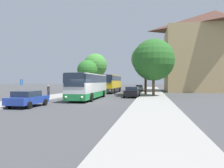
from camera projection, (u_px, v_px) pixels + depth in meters
ground_plane at (86, 103)px, 23.04m from camera, size 300.00×300.00×0.00m
sidewalk_left at (25, 101)px, 24.28m from camera, size 4.00×120.00×0.15m
sidewalk_right at (153, 103)px, 21.80m from camera, size 4.00×120.00×0.15m
building_right_background at (215, 51)px, 47.61m from camera, size 20.78×13.40×17.75m
bus_front at (89, 86)px, 28.00m from camera, size 2.90×11.85×3.20m
bus_middle at (111, 83)px, 43.78m from camera, size 2.75×11.65×3.47m
parked_car_left_curb at (28, 98)px, 19.52m from camera, size 2.19×4.32×1.44m
parked_car_right_near at (132, 92)px, 30.82m from camera, size 2.11×4.13×1.51m
parked_car_right_far at (139, 88)px, 52.68m from camera, size 2.03×4.53×1.37m
bus_stop_sign at (22, 87)px, 23.30m from camera, size 0.08×0.45×2.39m
pedestrian_waiting_near at (49, 91)px, 28.10m from camera, size 0.36×0.36×1.68m
tree_left_near at (87, 70)px, 48.91m from camera, size 4.56×4.56×6.92m
tree_left_far at (95, 65)px, 57.42m from camera, size 6.22×6.22×9.42m
tree_right_near at (153, 61)px, 44.48m from camera, size 6.39×6.39×9.51m
tree_right_mid at (154, 60)px, 32.32m from camera, size 6.20×6.20×8.42m
tree_right_far at (146, 59)px, 36.13m from camera, size 4.80×4.80×8.25m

